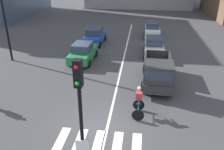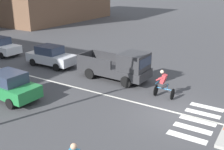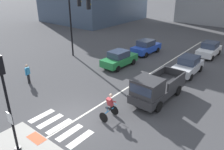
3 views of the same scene
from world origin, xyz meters
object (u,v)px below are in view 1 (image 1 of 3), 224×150
Objects in this scene: car_white_eastbound_distant at (152,30)px; car_blue_westbound_distant at (95,36)px; car_silver_eastbound_far at (154,46)px; traffic_light_mast at (18,5)px; signal_pole at (81,119)px; car_green_westbound_far at (83,52)px; cyclist at (139,101)px; pickup_truck_charcoal_eastbound_mid at (158,73)px.

car_blue_westbound_distant is at bearing -149.73° from car_white_eastbound_distant.
car_white_eastbound_distant is at bearing 89.88° from car_silver_eastbound_far.
traffic_light_mast is at bearing -159.77° from car_silver_eastbound_far.
car_blue_westbound_distant is at bearing 99.96° from signal_pole.
signal_pole is 1.20× the size of car_green_westbound_far.
cyclist is at bearing -94.02° from car_white_eastbound_distant.
car_silver_eastbound_far is 2.44× the size of cyclist.
traffic_light_mast is 9.05m from car_blue_westbound_distant.
car_green_westbound_far is 6.57m from car_silver_eastbound_far.
cyclist is (1.78, 5.23, -2.29)m from signal_pole.
car_white_eastbound_distant is 0.99× the size of car_green_westbound_far.
pickup_truck_charcoal_eastbound_mid is at bearing 72.35° from cyclist.
car_silver_eastbound_far is (-0.01, -6.44, 0.00)m from car_white_eastbound_distant.
signal_pole is 5.98m from cyclist.
traffic_light_mast is 6.20m from car_green_westbound_far.
traffic_light_mast reaches higher than car_silver_eastbound_far.
signal_pole is at bearing -97.70° from car_white_eastbound_distant.
signal_pole reaches higher than cyclist.
signal_pole reaches higher than car_green_westbound_far.
traffic_light_mast is at bearing 123.83° from signal_pole.
signal_pole is 0.72× the size of traffic_light_mast.
pickup_truck_charcoal_eastbound_mid is at bearing -13.14° from traffic_light_mast.
car_blue_westbound_distant is (-3.19, 18.17, -2.35)m from signal_pole.
signal_pole is 0.97× the size of pickup_truck_charcoal_eastbound_mid.
traffic_light_mast is 11.97m from car_silver_eastbound_far.
pickup_truck_charcoal_eastbound_mid is 3.07× the size of cyclist.
car_green_westbound_far is at bearing 123.01° from cyclist.
pickup_truck_charcoal_eastbound_mid is (10.60, -2.48, -3.88)m from traffic_light_mast.
pickup_truck_charcoal_eastbound_mid reaches higher than car_green_westbound_far.
car_white_eastbound_distant is at bearing 82.30° from signal_pole.
signal_pole is at bearing -76.13° from car_green_westbound_far.
car_green_westbound_far is 7.28m from pickup_truck_charcoal_eastbound_mid.
pickup_truck_charcoal_eastbound_mid reaches higher than cyclist.
car_white_eastbound_distant is at bearing 90.07° from pickup_truck_charcoal_eastbound_mid.
signal_pole is 22.07m from car_white_eastbound_distant.
car_blue_westbound_distant is at bearing 154.91° from car_silver_eastbound_far.
signal_pole reaches higher than car_silver_eastbound_far.
signal_pole is at bearing -108.31° from pickup_truck_charcoal_eastbound_mid.
car_silver_eastbound_far is (2.93, 15.30, -2.35)m from signal_pole.
traffic_light_mast is at bearing -162.11° from car_green_westbound_far.
pickup_truck_charcoal_eastbound_mid reaches higher than car_silver_eastbound_far.
traffic_light_mast is at bearing -135.68° from car_white_eastbound_distant.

